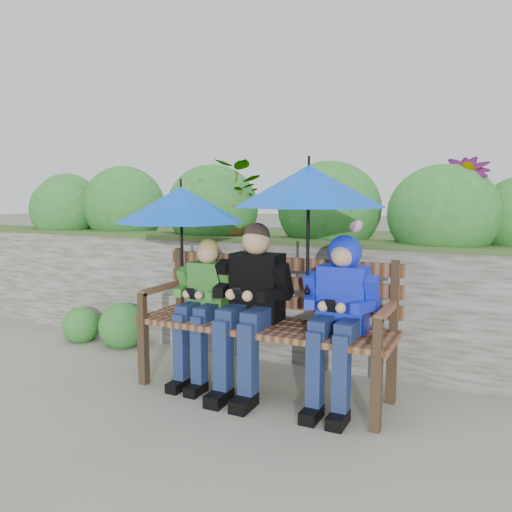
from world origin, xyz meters
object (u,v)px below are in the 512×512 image
at_px(boy_left, 203,301).
at_px(boy_middle, 251,299).
at_px(park_bench, 267,314).
at_px(boy_right, 339,305).
at_px(umbrella_left, 181,205).
at_px(umbrella_right, 309,186).

relative_size(boy_left, boy_middle, 0.89).
distance_m(park_bench, boy_right, 0.57).
relative_size(boy_left, boy_right, 0.94).
bearing_deg(boy_left, umbrella_left, 167.40).
distance_m(park_bench, boy_left, 0.49).
bearing_deg(boy_right, umbrella_left, 178.11).
height_order(park_bench, umbrella_right, umbrella_right).
xyz_separation_m(boy_right, umbrella_right, (-0.22, -0.01, 0.76)).
bearing_deg(boy_middle, boy_right, 1.75).
bearing_deg(boy_right, boy_left, -179.67).
bearing_deg(umbrella_left, park_bench, 2.63).
bearing_deg(boy_right, umbrella_right, -176.70).
relative_size(park_bench, boy_middle, 1.53).
distance_m(boy_left, boy_right, 1.04).
relative_size(umbrella_left, umbrella_right, 0.96).
xyz_separation_m(park_bench, umbrella_left, (-0.69, -0.03, 0.77)).
height_order(boy_middle, umbrella_left, umbrella_left).
bearing_deg(boy_middle, boy_left, 178.11).
bearing_deg(boy_left, boy_right, 0.33).
distance_m(boy_right, umbrella_left, 1.40).
xyz_separation_m(park_bench, boy_middle, (-0.08, -0.09, 0.12)).
height_order(park_bench, boy_left, boy_left).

